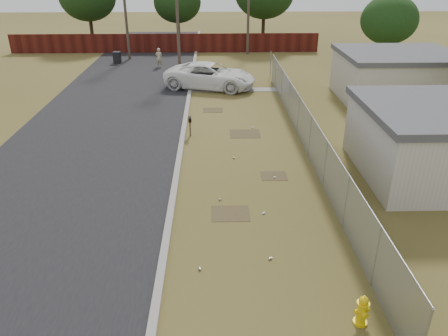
{
  "coord_description": "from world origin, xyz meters",
  "views": [
    {
      "loc": [
        -1.39,
        -18.7,
        8.54
      ],
      "look_at": [
        -0.99,
        -3.41,
        1.1
      ],
      "focal_mm": 35.0,
      "sensor_mm": 36.0,
      "label": 1
    }
  ],
  "objects_px": {
    "pickup_truck": "(210,76)",
    "trash_bin": "(117,57)",
    "pedestrian": "(159,58)",
    "mailbox": "(190,121)",
    "fire_hydrant": "(362,311)"
  },
  "relations": [
    {
      "from": "pickup_truck",
      "to": "trash_bin",
      "type": "height_order",
      "value": "pickup_truck"
    },
    {
      "from": "trash_bin",
      "to": "pedestrian",
      "type": "bearing_deg",
      "value": -22.74
    },
    {
      "from": "pickup_truck",
      "to": "mailbox",
      "type": "bearing_deg",
      "value": -171.02
    },
    {
      "from": "mailbox",
      "to": "pedestrian",
      "type": "xyz_separation_m",
      "value": [
        -3.32,
        16.0,
        -0.03
      ]
    },
    {
      "from": "pedestrian",
      "to": "trash_bin",
      "type": "xyz_separation_m",
      "value": [
        -3.89,
        1.63,
        -0.29
      ]
    },
    {
      "from": "pickup_truck",
      "to": "pedestrian",
      "type": "distance_m",
      "value": 7.98
    },
    {
      "from": "pickup_truck",
      "to": "pedestrian",
      "type": "height_order",
      "value": "pickup_truck"
    },
    {
      "from": "mailbox",
      "to": "pedestrian",
      "type": "height_order",
      "value": "pedestrian"
    },
    {
      "from": "fire_hydrant",
      "to": "pedestrian",
      "type": "height_order",
      "value": "pedestrian"
    },
    {
      "from": "mailbox",
      "to": "pedestrian",
      "type": "relative_size",
      "value": 0.66
    },
    {
      "from": "fire_hydrant",
      "to": "mailbox",
      "type": "xyz_separation_m",
      "value": [
        -4.94,
        13.17,
        0.41
      ]
    },
    {
      "from": "mailbox",
      "to": "pickup_truck",
      "type": "xyz_separation_m",
      "value": [
        1.03,
        9.3,
        0.06
      ]
    },
    {
      "from": "mailbox",
      "to": "trash_bin",
      "type": "xyz_separation_m",
      "value": [
        -7.2,
        17.63,
        -0.32
      ]
    },
    {
      "from": "fire_hydrant",
      "to": "pickup_truck",
      "type": "bearing_deg",
      "value": 99.86
    },
    {
      "from": "trash_bin",
      "to": "mailbox",
      "type": "bearing_deg",
      "value": -67.78
    }
  ]
}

